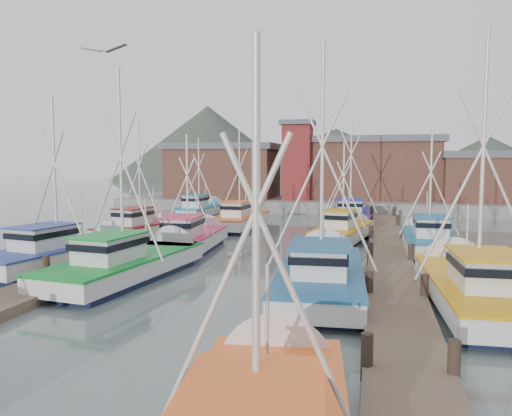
% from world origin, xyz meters
% --- Properties ---
extents(ground, '(260.00, 260.00, 0.00)m').
position_xyz_m(ground, '(0.00, 0.00, 0.00)').
color(ground, '#4E5E5A').
rests_on(ground, ground).
extents(dock_left, '(2.30, 46.00, 1.50)m').
position_xyz_m(dock_left, '(-7.00, 4.04, 0.21)').
color(dock_left, brown).
rests_on(dock_left, ground).
extents(dock_right, '(2.30, 46.00, 1.50)m').
position_xyz_m(dock_right, '(7.00, 4.04, 0.21)').
color(dock_right, brown).
rests_on(dock_right, ground).
extents(quay, '(44.00, 16.00, 1.20)m').
position_xyz_m(quay, '(0.00, 37.00, 0.60)').
color(quay, slate).
rests_on(quay, ground).
extents(shed_left, '(12.72, 8.48, 6.20)m').
position_xyz_m(shed_left, '(-11.00, 35.00, 4.34)').
color(shed_left, brown).
rests_on(shed_left, quay).
extents(shed_center, '(14.84, 9.54, 6.90)m').
position_xyz_m(shed_center, '(6.00, 37.00, 4.69)').
color(shed_center, brown).
rests_on(shed_center, quay).
extents(shed_right, '(8.48, 6.36, 5.20)m').
position_xyz_m(shed_right, '(17.00, 34.00, 3.84)').
color(shed_right, brown).
rests_on(shed_right, quay).
extents(lookout_tower, '(3.60, 3.60, 8.50)m').
position_xyz_m(lookout_tower, '(-2.00, 33.00, 5.55)').
color(lookout_tower, maroon).
rests_on(lookout_tower, quay).
extents(distant_hills, '(175.00, 140.00, 42.00)m').
position_xyz_m(distant_hills, '(-12.76, 122.59, 0.00)').
color(distant_hills, '#3E483C').
rests_on(distant_hills, ground).
extents(boat_4, '(4.28, 10.23, 10.37)m').
position_xyz_m(boat_4, '(-4.66, -0.30, 0.69)').
color(boat_4, '#111A38').
rests_on(boat_4, ground).
extents(boat_5, '(4.45, 10.55, 11.06)m').
position_xyz_m(boat_5, '(4.05, -0.62, 0.69)').
color(boat_5, '#111A38').
rests_on(boat_5, ground).
extents(boat_6, '(4.51, 9.91, 9.47)m').
position_xyz_m(boat_6, '(-9.31, 1.61, 0.69)').
color(boat_6, '#111A38').
rests_on(boat_6, ground).
extents(boat_7, '(4.41, 10.13, 10.87)m').
position_xyz_m(boat_7, '(9.77, -1.33, 0.69)').
color(boat_7, '#111A38').
rests_on(boat_7, ground).
extents(boat_8, '(3.39, 9.24, 7.69)m').
position_xyz_m(boat_8, '(-4.52, 6.94, 0.68)').
color(boat_8, '#111A38').
rests_on(boat_8, ground).
extents(boat_9, '(4.06, 8.69, 7.27)m').
position_xyz_m(boat_9, '(4.31, 12.50, 0.68)').
color(boat_9, '#111A38').
rests_on(boat_9, ground).
extents(boat_10, '(3.98, 8.68, 8.88)m').
position_xyz_m(boat_10, '(-9.37, 10.87, 0.68)').
color(boat_10, '#111A38').
rests_on(boat_10, ground).
extents(boat_11, '(3.38, 9.05, 8.15)m').
position_xyz_m(boat_11, '(9.33, 10.19, 0.68)').
color(boat_11, '#111A38').
rests_on(boat_11, ground).
extents(boat_12, '(3.41, 8.70, 8.51)m').
position_xyz_m(boat_12, '(-4.12, 17.37, 0.68)').
color(boat_12, '#111A38').
rests_on(boat_12, ground).
extents(boat_13, '(4.45, 10.04, 11.16)m').
position_xyz_m(boat_13, '(4.21, 22.35, 0.69)').
color(boat_13, '#111A38').
rests_on(boat_13, ground).
extents(boat_14, '(3.41, 8.77, 8.25)m').
position_xyz_m(boat_14, '(-9.89, 24.10, 0.68)').
color(boat_14, '#111A38').
rests_on(boat_14, ground).
extents(gull_near, '(1.55, 0.64, 0.24)m').
position_xyz_m(gull_near, '(-1.69, -7.59, 8.61)').
color(gull_near, gray).
rests_on(gull_near, ground).
extents(gull_far, '(1.55, 0.63, 0.24)m').
position_xyz_m(gull_far, '(0.70, 1.28, 6.06)').
color(gull_far, gray).
rests_on(gull_far, ground).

